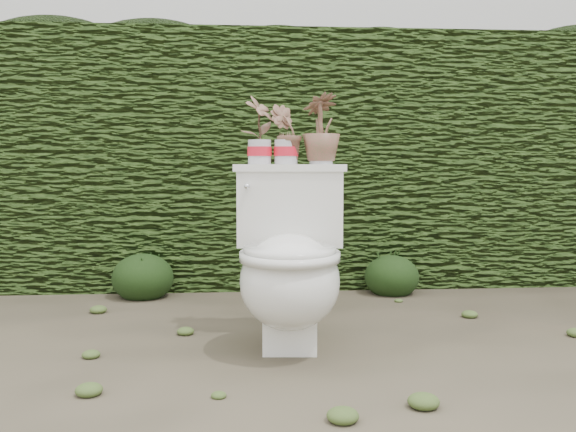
{
  "coord_description": "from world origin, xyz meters",
  "views": [
    {
      "loc": [
        -0.22,
        -2.78,
        0.77
      ],
      "look_at": [
        -0.0,
        0.01,
        0.55
      ],
      "focal_mm": 40.0,
      "sensor_mm": 36.0,
      "label": 1
    }
  ],
  "objects": [
    {
      "name": "potted_plant_left",
      "position": [
        -0.12,
        0.12,
        0.92
      ],
      "size": [
        0.18,
        0.19,
        0.3
      ],
      "primitive_type": "imported",
      "rotation": [
        0.0,
        0.0,
        0.87
      ],
      "color": "#1F6627",
      "rests_on": "toilet"
    },
    {
      "name": "house_wall",
      "position": [
        0.6,
        6.0,
        2.0
      ],
      "size": [
        8.0,
        3.5,
        4.0
      ],
      "primitive_type": "cube",
      "color": "silver",
      "rests_on": "ground"
    },
    {
      "name": "liriope_clump_2",
      "position": [
        0.7,
        0.98,
        0.13
      ],
      "size": [
        0.33,
        0.33,
        0.26
      ],
      "primitive_type": "ellipsoid",
      "color": "#213914",
      "rests_on": "ground"
    },
    {
      "name": "liriope_clump_1",
      "position": [
        -0.78,
        0.99,
        0.14
      ],
      "size": [
        0.36,
        0.36,
        0.29
      ],
      "primitive_type": "ellipsoid",
      "color": "#213914",
      "rests_on": "ground"
    },
    {
      "name": "hedge",
      "position": [
        0.0,
        1.6,
        0.8
      ],
      "size": [
        8.0,
        1.0,
        1.6
      ],
      "primitive_type": "cube",
      "color": "#39561C",
      "rests_on": "ground"
    },
    {
      "name": "ground",
      "position": [
        0.0,
        0.0,
        0.0
      ],
      "size": [
        60.0,
        60.0,
        0.0
      ],
      "primitive_type": "plane",
      "color": "brown",
      "rests_on": "ground"
    },
    {
      "name": "toilet",
      "position": [
        -0.0,
        -0.13,
        0.36
      ],
      "size": [
        0.51,
        0.71,
        0.78
      ],
      "rotation": [
        0.0,
        0.0,
        -0.08
      ],
      "color": "silver",
      "rests_on": "ground"
    },
    {
      "name": "potted_plant_center",
      "position": [
        -0.0,
        0.11,
        0.9
      ],
      "size": [
        0.15,
        0.13,
        0.26
      ],
      "primitive_type": "imported",
      "rotation": [
        0.0,
        0.0,
        3.06
      ],
      "color": "#1F6627",
      "rests_on": "toilet"
    },
    {
      "name": "potted_plant_right",
      "position": [
        0.16,
        0.1,
        0.93
      ],
      "size": [
        0.24,
        0.24,
        0.3
      ],
      "primitive_type": "imported",
      "rotation": [
        0.0,
        0.0,
        3.84
      ],
      "color": "#1F6627",
      "rests_on": "toilet"
    }
  ]
}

